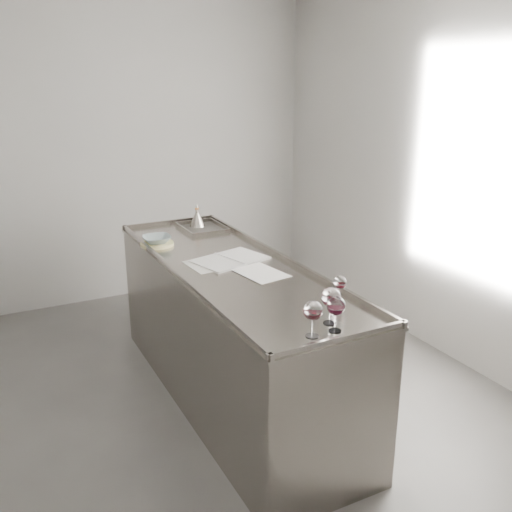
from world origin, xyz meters
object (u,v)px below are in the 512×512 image
notebook (230,260)px  wine_glass_small (340,283)px  wine_glass_middle (336,307)px  wine_glass_right (331,298)px  counter (232,334)px  ceramic_bowl (157,239)px  wine_funnel (197,219)px  wine_glass_left (313,311)px

notebook → wine_glass_small: bearing=-90.8°
wine_glass_middle → wine_glass_right: bearing=71.8°
wine_glass_right → wine_glass_small: wine_glass_right is taller
counter → wine_glass_middle: wine_glass_middle is taller
ceramic_bowl → wine_funnel: wine_funnel is taller
wine_glass_middle → notebook: size_ratio=0.34×
wine_glass_right → wine_glass_left: bearing=-152.0°
wine_glass_small → wine_glass_middle: bearing=-128.1°
wine_glass_middle → wine_funnel: wine_funnel is taller
wine_glass_left → ceramic_bowl: (-0.19, 1.74, -0.08)m
counter → ceramic_bowl: (-0.28, 0.65, 0.51)m
wine_glass_middle → wine_glass_small: bearing=51.9°
counter → wine_glass_left: (-0.08, -1.08, 0.59)m
wine_glass_small → wine_funnel: 1.80m
notebook → wine_funnel: bearing=66.7°
notebook → ceramic_bowl: size_ratio=2.58×
wine_glass_middle → wine_glass_small: (0.23, 0.30, -0.02)m
notebook → wine_funnel: size_ratio=2.73×
wine_glass_left → ceramic_bowl: bearing=96.3°
notebook → ceramic_bowl: ceramic_bowl is taller
wine_glass_left → wine_funnel: wine_funnel is taller
wine_glass_small → wine_glass_left: bearing=-140.6°
wine_glass_left → wine_funnel: bearing=83.0°
wine_funnel → wine_glass_small: bearing=-86.7°
wine_glass_small → wine_glass_right: bearing=-133.8°
wine_glass_right → notebook: bearing=91.4°
wine_glass_left → wine_glass_right: 0.18m
wine_glass_right → ceramic_bowl: (-0.35, 1.65, -0.09)m
wine_glass_left → notebook: wine_glass_left is taller
counter → wine_glass_right: wine_glass_right is taller
wine_glass_right → wine_glass_small: 0.30m
wine_glass_left → wine_glass_right: (0.15, 0.08, 0.01)m
wine_glass_left → wine_glass_small: wine_glass_left is taller
wine_glass_right → ceramic_bowl: 1.69m
wine_glass_right → notebook: wine_glass_right is taller
wine_glass_small → ceramic_bowl: (-0.55, 1.44, -0.06)m
notebook → wine_funnel: wine_funnel is taller
counter → wine_glass_middle: 1.23m
counter → wine_glass_left: wine_glass_left is taller
wine_glass_left → wine_glass_right: bearing=28.0°
wine_glass_left → ceramic_bowl: 1.75m
wine_glass_middle → wine_funnel: 2.10m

